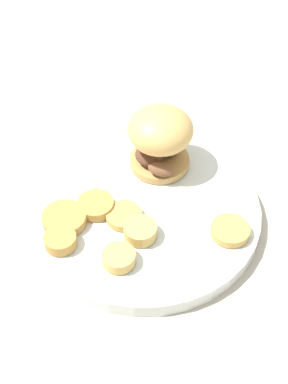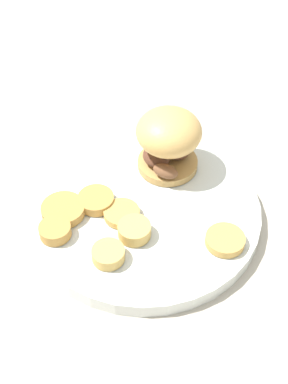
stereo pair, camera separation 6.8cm
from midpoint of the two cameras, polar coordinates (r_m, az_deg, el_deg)
The scene contains 10 objects.
ground_plane at distance 0.71m, azimuth 2.72°, elevation -2.77°, with size 4.00×4.00×0.00m, color #B2A899.
dinner_plate at distance 0.70m, azimuth 2.76°, elevation -2.11°, with size 0.30×0.30×0.02m.
sandwich at distance 0.72m, azimuth 5.30°, elevation 5.49°, with size 0.09×0.09×0.09m.
potato_round_0 at distance 0.69m, azimuth -2.38°, elevation -1.03°, with size 0.05×0.05×0.01m, color #BC8942.
potato_round_1 at distance 0.66m, azimuth 11.57°, elevation -5.21°, with size 0.05×0.05×0.01m, color tan.
potato_round_2 at distance 0.64m, azimuth -0.78°, elevation -6.83°, with size 0.04×0.04×0.02m, color tan.
potato_round_3 at distance 0.68m, azimuth 0.45°, elevation -2.46°, with size 0.05×0.05×0.01m, color tan.
potato_round_4 at distance 0.68m, azimuth -5.85°, elevation -2.07°, with size 0.06×0.06×0.01m, color #BC8942.
potato_round_5 at distance 0.66m, azimuth -6.60°, elevation -4.26°, with size 0.04×0.04×0.02m, color #BC8942.
potato_round_6 at distance 0.66m, azimuth 1.92°, elevation -4.27°, with size 0.04×0.04×0.02m, color tan.
Camera 2 is at (0.27, -0.38, 0.54)m, focal length 50.00 mm.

